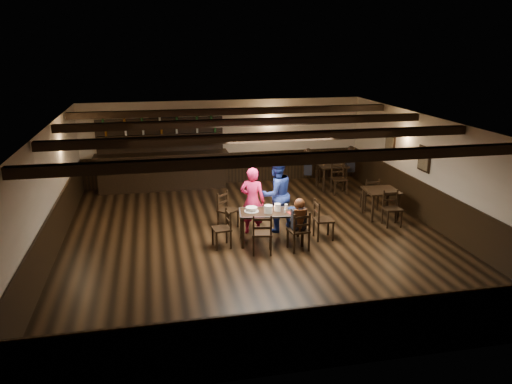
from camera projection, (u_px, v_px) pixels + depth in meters
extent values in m
plane|color=black|center=(256.00, 238.00, 11.78)|extent=(10.00, 10.00, 0.00)
cube|color=beige|center=(225.00, 142.00, 16.08)|extent=(9.00, 0.02, 2.70)
cube|color=beige|center=(333.00, 282.00, 6.71)|extent=(9.00, 0.02, 2.70)
cube|color=beige|center=(48.00, 195.00, 10.51)|extent=(0.02, 10.00, 2.70)
cube|color=beige|center=(435.00, 173.00, 12.28)|extent=(0.02, 10.00, 2.70)
cube|color=silver|center=(256.00, 125.00, 11.00)|extent=(9.00, 10.00, 0.02)
cube|color=black|center=(225.00, 168.00, 16.29)|extent=(9.00, 0.04, 1.00)
cube|color=black|center=(329.00, 336.00, 6.98)|extent=(9.00, 0.04, 1.00)
cube|color=black|center=(54.00, 233.00, 10.76)|extent=(0.04, 10.00, 1.00)
cube|color=black|center=(430.00, 206.00, 12.52)|extent=(0.04, 10.00, 1.00)
cube|color=black|center=(164.00, 129.00, 15.53)|extent=(0.90, 0.03, 1.00)
cube|color=black|center=(164.00, 129.00, 15.51)|extent=(0.80, 0.02, 0.90)
cube|color=black|center=(424.00, 159.00, 12.67)|extent=(0.03, 0.55, 0.65)
cube|color=#72664C|center=(424.00, 159.00, 12.66)|extent=(0.02, 0.45, 0.55)
cube|color=black|center=(390.00, 146.00, 14.46)|extent=(0.03, 0.55, 0.65)
cube|color=#72664C|center=(389.00, 146.00, 14.46)|extent=(0.02, 0.45, 0.55)
cube|color=black|center=(294.00, 159.00, 8.22)|extent=(8.90, 0.18, 0.18)
cube|color=black|center=(267.00, 137.00, 10.09)|extent=(8.90, 0.18, 0.18)
cube|color=black|center=(248.00, 122.00, 11.97)|extent=(8.90, 0.18, 0.18)
cube|color=black|center=(234.00, 111.00, 13.84)|extent=(8.90, 0.18, 0.18)
cube|color=black|center=(243.00, 233.00, 11.12)|extent=(0.07, 0.07, 0.71)
cube|color=black|center=(241.00, 224.00, 11.70)|extent=(0.07, 0.07, 0.71)
cube|color=black|center=(302.00, 232.00, 11.21)|extent=(0.07, 0.07, 0.71)
cube|color=black|center=(298.00, 222.00, 11.80)|extent=(0.07, 0.07, 0.71)
cube|color=black|center=(271.00, 212.00, 11.35)|extent=(1.55, 0.92, 0.04)
cube|color=#A5A8AD|center=(270.00, 207.00, 11.68)|extent=(1.46, 0.22, 0.04)
cube|color=#A5A8AD|center=(273.00, 218.00, 11.01)|extent=(1.46, 0.22, 0.04)
cube|color=#A5A8AD|center=(303.00, 212.00, 11.40)|extent=(0.13, 0.73, 0.04)
cube|color=#A5A8AD|center=(240.00, 213.00, 11.30)|extent=(0.13, 0.73, 0.04)
cube|color=black|center=(270.00, 240.00, 11.08)|extent=(0.04, 0.04, 0.45)
cube|color=black|center=(271.00, 246.00, 10.75)|extent=(0.04, 0.04, 0.45)
cube|color=black|center=(253.00, 240.00, 11.08)|extent=(0.04, 0.04, 0.45)
cube|color=black|center=(254.00, 247.00, 10.74)|extent=(0.04, 0.04, 0.45)
cube|color=black|center=(262.00, 233.00, 10.84)|extent=(0.50, 0.49, 0.04)
cube|color=black|center=(262.00, 226.00, 10.61)|extent=(0.43, 0.12, 0.47)
cube|color=black|center=(262.00, 228.00, 10.62)|extent=(0.37, 0.10, 0.05)
cube|color=black|center=(262.00, 220.00, 10.57)|extent=(0.37, 0.10, 0.05)
cube|color=black|center=(302.00, 237.00, 11.31)|extent=(0.04, 0.04, 0.43)
cube|color=black|center=(309.00, 242.00, 11.00)|extent=(0.04, 0.04, 0.43)
cube|color=black|center=(288.00, 239.00, 11.19)|extent=(0.04, 0.04, 0.43)
cube|color=black|center=(294.00, 244.00, 10.88)|extent=(0.04, 0.04, 0.43)
cube|color=black|center=(298.00, 230.00, 11.02)|extent=(0.48, 0.46, 0.04)
cube|color=black|center=(302.00, 223.00, 10.80)|extent=(0.42, 0.10, 0.45)
cube|color=black|center=(302.00, 225.00, 10.82)|extent=(0.36, 0.08, 0.05)
cube|color=black|center=(302.00, 217.00, 10.77)|extent=(0.36, 0.08, 0.05)
cube|color=black|center=(213.00, 236.00, 11.35)|extent=(0.04, 0.04, 0.42)
cube|color=black|center=(226.00, 235.00, 11.45)|extent=(0.04, 0.04, 0.42)
cube|color=black|center=(217.00, 242.00, 11.03)|extent=(0.04, 0.04, 0.42)
cube|color=black|center=(231.00, 240.00, 11.14)|extent=(0.04, 0.04, 0.42)
cube|color=black|center=(221.00, 229.00, 11.18)|extent=(0.44, 0.45, 0.04)
cube|color=black|center=(228.00, 219.00, 11.17)|extent=(0.09, 0.41, 0.43)
cube|color=black|center=(228.00, 221.00, 11.18)|extent=(0.07, 0.35, 0.05)
cube|color=black|center=(228.00, 213.00, 11.13)|extent=(0.07, 0.35, 0.05)
cube|color=black|center=(333.00, 232.00, 11.56)|extent=(0.04, 0.04, 0.45)
cube|color=black|center=(318.00, 233.00, 11.50)|extent=(0.04, 0.04, 0.45)
cube|color=black|center=(328.00, 226.00, 11.91)|extent=(0.04, 0.04, 0.45)
cube|color=black|center=(314.00, 227.00, 11.86)|extent=(0.04, 0.04, 0.45)
cube|color=black|center=(324.00, 220.00, 11.64)|extent=(0.44, 0.46, 0.04)
cube|color=black|center=(317.00, 211.00, 11.54)|extent=(0.06, 0.44, 0.47)
cube|color=black|center=(317.00, 212.00, 11.55)|extent=(0.04, 0.38, 0.05)
cube|color=black|center=(317.00, 205.00, 11.50)|extent=(0.04, 0.38, 0.05)
cube|color=black|center=(229.00, 223.00, 12.17)|extent=(0.05, 0.05, 0.43)
cube|color=black|center=(218.00, 220.00, 12.36)|extent=(0.05, 0.05, 0.43)
cube|color=black|center=(238.00, 219.00, 12.45)|extent=(0.05, 0.05, 0.43)
cube|color=black|center=(227.00, 216.00, 12.64)|extent=(0.05, 0.05, 0.43)
cube|color=black|center=(228.00, 210.00, 12.34)|extent=(0.58, 0.58, 0.04)
cube|color=black|center=(222.00, 200.00, 12.37)|extent=(0.34, 0.31, 0.45)
cube|color=black|center=(223.00, 202.00, 12.38)|extent=(0.29, 0.26, 0.05)
cube|color=black|center=(222.00, 195.00, 12.33)|extent=(0.29, 0.26, 0.05)
imported|color=#FF3257|center=(252.00, 201.00, 11.88)|extent=(0.71, 0.60, 1.64)
imported|color=navy|center=(276.00, 194.00, 12.04)|extent=(1.08, 0.97, 1.84)
cube|color=black|center=(297.00, 226.00, 11.11)|extent=(0.30, 0.30, 0.12)
cube|color=black|center=(299.00, 219.00, 10.95)|extent=(0.31, 0.18, 0.44)
cylinder|color=black|center=(299.00, 210.00, 10.89)|extent=(0.09, 0.31, 0.31)
sphere|color=#D8A384|center=(299.00, 204.00, 10.85)|extent=(0.19, 0.19, 0.19)
sphere|color=#36170C|center=(300.00, 204.00, 10.82)|extent=(0.24, 0.24, 0.24)
cone|color=#36170C|center=(300.00, 221.00, 10.84)|extent=(0.18, 0.18, 0.55)
cylinder|color=white|center=(251.00, 211.00, 11.35)|extent=(0.33, 0.33, 0.01)
cylinder|color=white|center=(251.00, 209.00, 11.33)|extent=(0.26, 0.26, 0.09)
cylinder|color=silver|center=(251.00, 210.00, 11.34)|extent=(0.28, 0.28, 0.04)
cylinder|color=white|center=(268.00, 209.00, 11.22)|extent=(0.19, 0.19, 0.18)
cylinder|color=white|center=(277.00, 207.00, 11.37)|extent=(0.15, 0.15, 0.17)
cylinder|color=#A5A8AD|center=(271.00, 209.00, 11.47)|extent=(0.04, 0.04, 0.03)
sphere|color=orange|center=(271.00, 208.00, 11.46)|extent=(0.03, 0.03, 0.03)
cylinder|color=silver|center=(285.00, 211.00, 11.24)|extent=(0.04, 0.04, 0.09)
cylinder|color=#A5A8AD|center=(291.00, 211.00, 11.25)|extent=(0.04, 0.04, 0.09)
cylinder|color=silver|center=(286.00, 206.00, 11.50)|extent=(0.07, 0.07, 0.12)
cube|color=#9E1811|center=(294.00, 212.00, 11.29)|extent=(0.30, 0.24, 0.00)
cube|color=#0D1A43|center=(294.00, 209.00, 11.53)|extent=(0.35, 0.35, 0.00)
cube|color=black|center=(163.00, 172.00, 15.58)|extent=(3.89, 0.60, 1.10)
cube|color=black|center=(162.00, 154.00, 15.42)|extent=(4.09, 0.70, 0.05)
cube|color=black|center=(162.00, 153.00, 15.68)|extent=(3.89, 0.10, 2.20)
cube|color=black|center=(161.00, 146.00, 15.51)|extent=(3.79, 0.22, 0.03)
cube|color=black|center=(161.00, 135.00, 15.41)|extent=(3.79, 0.22, 0.03)
cube|color=black|center=(160.00, 123.00, 15.31)|extent=(3.79, 0.22, 0.03)
cube|color=black|center=(381.00, 190.00, 13.02)|extent=(0.88, 0.88, 0.04)
cube|color=black|center=(373.00, 209.00, 12.75)|extent=(0.05, 0.05, 0.71)
cube|color=black|center=(363.00, 201.00, 13.40)|extent=(0.05, 0.05, 0.71)
cube|color=black|center=(398.00, 208.00, 12.85)|extent=(0.05, 0.05, 0.71)
cube|color=black|center=(387.00, 200.00, 13.51)|extent=(0.05, 0.05, 0.71)
cube|color=black|center=(331.00, 165.00, 15.69)|extent=(0.89, 0.89, 0.04)
cube|color=black|center=(324.00, 180.00, 15.40)|extent=(0.05, 0.05, 0.71)
cube|color=black|center=(317.00, 174.00, 16.08)|extent=(0.05, 0.05, 0.71)
cube|color=black|center=(346.00, 179.00, 15.53)|extent=(0.05, 0.05, 0.71)
cube|color=black|center=(338.00, 173.00, 16.20)|extent=(0.05, 0.05, 0.71)
cube|color=black|center=(308.00, 165.00, 15.60)|extent=(0.34, 0.45, 0.57)
sphere|color=#D8A384|center=(308.00, 153.00, 15.49)|extent=(0.22, 0.22, 0.22)
sphere|color=black|center=(308.00, 152.00, 15.48)|extent=(0.23, 0.23, 0.23)
cube|color=black|center=(350.00, 162.00, 15.97)|extent=(0.31, 0.43, 0.57)
sphere|color=#D8A384|center=(351.00, 151.00, 15.86)|extent=(0.22, 0.22, 0.22)
sphere|color=black|center=(351.00, 149.00, 15.85)|extent=(0.23, 0.23, 0.23)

